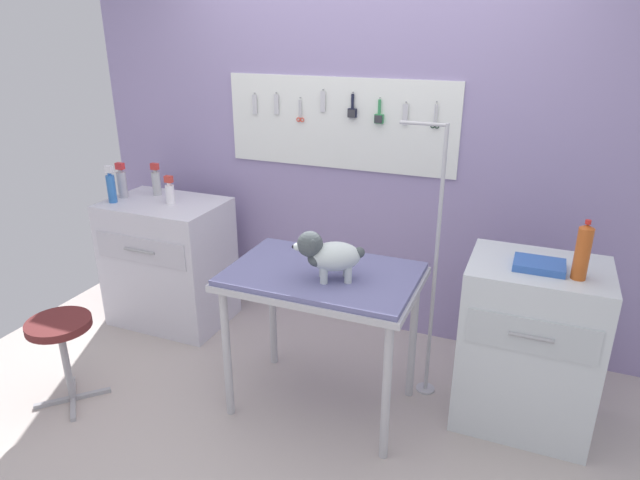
% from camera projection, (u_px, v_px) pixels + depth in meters
% --- Properties ---
extents(ground, '(4.40, 4.00, 0.04)m').
position_uv_depth(ground, '(282.00, 431.00, 3.00)').
color(ground, '#B7AAA4').
extents(rear_wall_panel, '(4.00, 0.11, 2.30)m').
position_uv_depth(rear_wall_panel, '(362.00, 165.00, 3.67)').
color(rear_wall_panel, '#9485B5').
rests_on(rear_wall_panel, ground).
extents(grooming_table, '(1.00, 0.66, 0.83)m').
position_uv_depth(grooming_table, '(322.00, 286.00, 2.91)').
color(grooming_table, '#B7B7BC').
rests_on(grooming_table, ground).
extents(grooming_arm, '(0.30, 0.11, 1.58)m').
position_uv_depth(grooming_arm, '(433.00, 278.00, 3.04)').
color(grooming_arm, '#B7B7BC').
rests_on(grooming_arm, ground).
extents(dog, '(0.35, 0.26, 0.26)m').
position_uv_depth(dog, '(328.00, 254.00, 2.73)').
color(dog, silver).
rests_on(dog, grooming_table).
extents(counter_left, '(0.80, 0.58, 0.90)m').
position_uv_depth(counter_left, '(169.00, 262.00, 3.94)').
color(counter_left, silver).
rests_on(counter_left, ground).
extents(cabinet_right, '(0.68, 0.54, 0.92)m').
position_uv_depth(cabinet_right, '(528.00, 345.00, 2.90)').
color(cabinet_right, silver).
rests_on(cabinet_right, ground).
extents(stool, '(0.35, 0.35, 0.52)m').
position_uv_depth(stool, '(61.00, 335.00, 3.05)').
color(stool, '#9E9EA3').
rests_on(stool, ground).
extents(shampoo_bottle, '(0.06, 0.06, 0.25)m').
position_uv_depth(shampoo_bottle, '(122.00, 183.00, 3.84)').
color(shampoo_bottle, '#AAA9B4').
rests_on(shampoo_bottle, counter_left).
extents(detangler_spray, '(0.06, 0.06, 0.25)m').
position_uv_depth(detangler_spray, '(111.00, 187.00, 3.74)').
color(detangler_spray, '#2F6AB9').
rests_on(detangler_spray, counter_left).
extents(conditioner_bottle, '(0.06, 0.06, 0.23)m').
position_uv_depth(conditioner_bottle, '(156.00, 181.00, 3.90)').
color(conditioner_bottle, '#B2B4B6').
rests_on(conditioner_bottle, counter_left).
extents(pump_bottle_white, '(0.06, 0.06, 0.19)m').
position_uv_depth(pump_bottle_white, '(170.00, 192.00, 3.72)').
color(pump_bottle_white, white).
rests_on(pump_bottle_white, counter_left).
extents(soda_bottle, '(0.07, 0.07, 0.29)m').
position_uv_depth(soda_bottle, '(583.00, 252.00, 2.55)').
color(soda_bottle, '#BC531D').
rests_on(soda_bottle, cabinet_right).
extents(supply_tray, '(0.24, 0.18, 0.04)m').
position_uv_depth(supply_tray, '(539.00, 265.00, 2.70)').
color(supply_tray, '#3562BA').
rests_on(supply_tray, cabinet_right).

